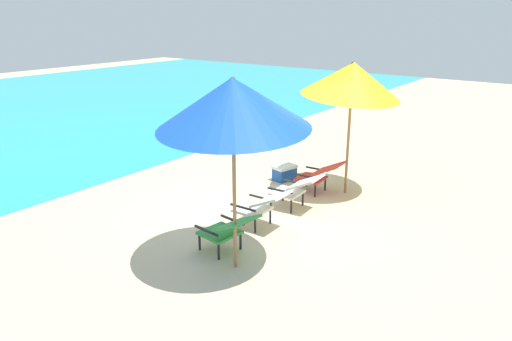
{
  "coord_description": "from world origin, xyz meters",
  "views": [
    {
      "loc": [
        -6.37,
        -4.46,
        3.39
      ],
      "look_at": [
        0.0,
        0.26,
        0.75
      ],
      "focal_mm": 33.61,
      "sensor_mm": 36.0,
      "label": 1
    }
  ],
  "objects": [
    {
      "name": "lounge_chair_far_right",
      "position": [
        1.4,
        -0.23,
        0.4
      ],
      "size": [
        0.58,
        0.9,
        0.68
      ],
      "color": "red",
      "rests_on": "ground_plane"
    },
    {
      "name": "lounge_chair_near_left",
      "position": [
        -0.53,
        -0.24,
        0.4
      ],
      "size": [
        0.56,
        0.88,
        0.68
      ],
      "color": "silver",
      "rests_on": "ground_plane"
    },
    {
      "name": "beach_umbrella_right",
      "position": [
        1.76,
        -0.62,
        2.21
      ],
      "size": [
        2.13,
        2.17,
        2.6
      ],
      "color": "olive",
      "rests_on": "ground_plane"
    },
    {
      "name": "beach_umbrella_left",
      "position": [
        -1.78,
        -0.71,
        2.3
      ],
      "size": [
        2.53,
        2.5,
        2.69
      ],
      "color": "olive",
      "rests_on": "ground_plane"
    },
    {
      "name": "cooler_box",
      "position": [
        1.67,
        0.74,
        0.16
      ],
      "size": [
        0.53,
        0.42,
        0.32
      ],
      "color": "#194CA5",
      "rests_on": "ground_plane"
    },
    {
      "name": "lounge_chair_near_right",
      "position": [
        0.47,
        -0.27,
        0.4
      ],
      "size": [
        0.59,
        0.91,
        0.68
      ],
      "color": "silver",
      "rests_on": "ground_plane"
    },
    {
      "name": "lounge_chair_far_left",
      "position": [
        -1.54,
        -0.38,
        0.4
      ],
      "size": [
        0.64,
        0.93,
        0.68
      ],
      "color": "#338E3D",
      "rests_on": "ground_plane"
    },
    {
      "name": "ground_plane",
      "position": [
        0.0,
        4.0,
        0.0
      ],
      "size": [
        40.0,
        40.0,
        0.0
      ],
      "primitive_type": "plane",
      "color": "#CCB78E"
    }
  ]
}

